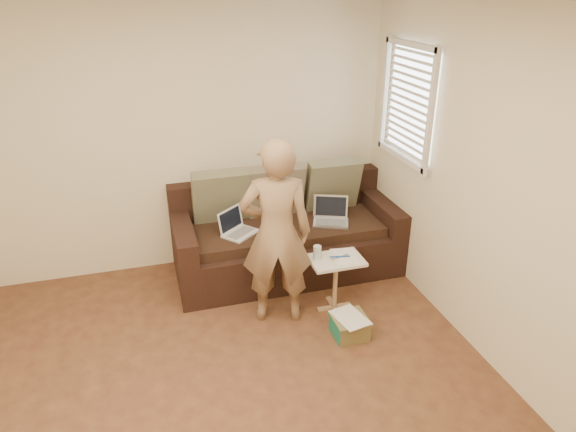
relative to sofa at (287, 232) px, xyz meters
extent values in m
plane|color=#4E2A1D|center=(-0.90, -1.77, -0.42)|extent=(4.50, 4.50, 0.00)
plane|color=white|center=(-0.90, -1.77, 2.18)|extent=(4.50, 4.50, 0.00)
plane|color=beige|center=(-0.90, 0.48, 0.87)|extent=(4.00, 0.00, 4.00)
plane|color=beige|center=(1.10, -1.77, 0.87)|extent=(0.00, 4.50, 4.50)
imported|color=#8D724D|center=(-0.31, -0.75, 0.39)|extent=(0.67, 0.53, 1.63)
camera|label=1|loc=(-1.29, -4.37, 2.28)|focal=32.04mm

